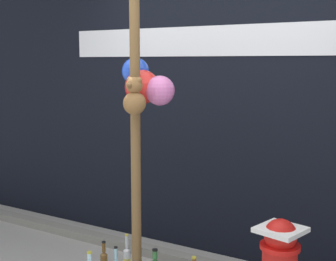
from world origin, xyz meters
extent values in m
cube|color=black|center=(0.00, 1.53, 1.86)|extent=(10.00, 0.20, 3.72)
cube|color=silver|center=(0.61, 1.43, 1.91)|extent=(4.43, 0.01, 0.26)
cylinder|color=brown|center=(-0.20, 0.41, 1.39)|extent=(0.07, 0.07, 2.77)
sphere|color=blue|center=(-0.30, 0.56, 1.66)|extent=(0.20, 0.20, 0.20)
sphere|color=#D66BB2|center=(-0.07, 0.54, 1.53)|extent=(0.21, 0.21, 0.21)
sphere|color=red|center=(-0.22, 0.52, 1.55)|extent=(0.25, 0.25, 0.25)
sphere|color=brown|center=(-0.13, 0.30, 1.45)|extent=(0.16, 0.16, 0.16)
sphere|color=brown|center=(-0.13, 0.30, 1.57)|extent=(0.11, 0.11, 0.11)
sphere|color=brown|center=(-0.17, 0.30, 1.61)|extent=(0.05, 0.05, 0.05)
sphere|color=brown|center=(-0.09, 0.30, 1.61)|extent=(0.05, 0.05, 0.05)
sphere|color=brown|center=(-0.13, 0.26, 1.57)|extent=(0.04, 0.04, 0.04)
cylinder|color=red|center=(0.85, 0.49, 0.58)|extent=(0.26, 0.26, 0.03)
sphere|color=red|center=(0.85, 0.49, 0.65)|extent=(0.21, 0.21, 0.21)
cube|color=white|center=(0.85, 0.49, 0.69)|extent=(0.32, 0.32, 0.03)
cone|color=#337038|center=(-0.04, 0.40, 0.31)|extent=(0.08, 0.08, 0.03)
cylinder|color=#337038|center=(-0.04, 0.40, 0.36)|extent=(0.04, 0.04, 0.06)
cylinder|color=black|center=(-0.04, 0.40, 0.40)|extent=(0.04, 0.04, 0.01)
cylinder|color=gold|center=(0.23, 0.51, 0.36)|extent=(0.04, 0.04, 0.01)
cone|color=silver|center=(-0.45, 0.62, 0.24)|extent=(0.06, 0.06, 0.02)
cylinder|color=silver|center=(-0.45, 0.62, 0.30)|extent=(0.02, 0.02, 0.10)
cylinder|color=gold|center=(-0.45, 0.62, 0.36)|extent=(0.03, 0.03, 0.01)
cone|color=#93CCE0|center=(-0.31, 0.31, 0.28)|extent=(0.06, 0.06, 0.03)
cylinder|color=#93CCE0|center=(-0.31, 0.31, 0.34)|extent=(0.02, 0.02, 0.09)
cylinder|color=black|center=(-0.31, 0.31, 0.39)|extent=(0.03, 0.03, 0.01)
cylinder|color=#B2DBEA|center=(-0.43, 0.15, 0.34)|extent=(0.03, 0.03, 0.06)
cylinder|color=gold|center=(-0.43, 0.15, 0.38)|extent=(0.04, 0.04, 0.01)
cone|color=brown|center=(-0.60, 0.52, 0.20)|extent=(0.06, 0.06, 0.02)
cylinder|color=brown|center=(-0.60, 0.52, 0.25)|extent=(0.03, 0.03, 0.08)
cylinder|color=black|center=(-0.60, 0.52, 0.30)|extent=(0.03, 0.03, 0.01)
camera|label=1|loc=(1.75, -2.34, 1.73)|focal=51.19mm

